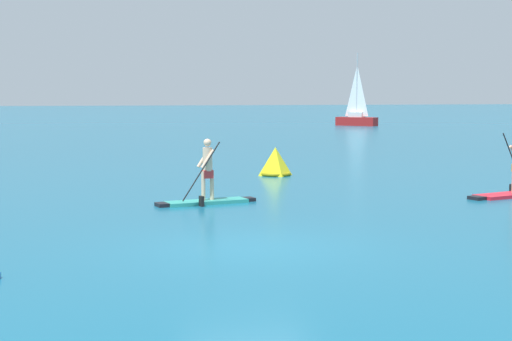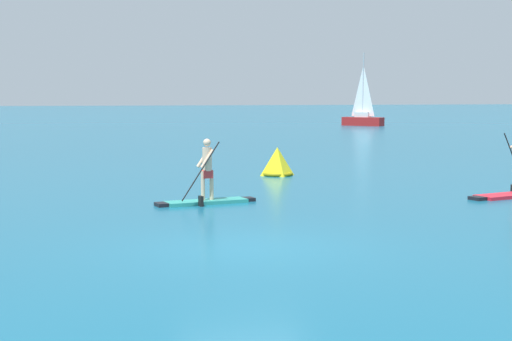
# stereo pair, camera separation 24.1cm
# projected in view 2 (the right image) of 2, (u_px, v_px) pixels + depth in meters

# --- Properties ---
(ground) EXTENTS (440.00, 440.00, 0.00)m
(ground) POSITION_uv_depth(u_px,v_px,m) (246.00, 247.00, 14.81)
(ground) COLOR #145B7A
(paddleboarder_mid_center) EXTENTS (2.86, 1.06, 1.82)m
(paddleboarder_mid_center) POSITION_uv_depth(u_px,v_px,m) (206.00, 189.00, 20.76)
(paddleboarder_mid_center) COLOR teal
(paddleboarder_mid_center) RESTS_ON ground
(race_marker_buoy) EXTENTS (1.17, 1.17, 1.04)m
(race_marker_buoy) POSITION_uv_depth(u_px,v_px,m) (277.00, 163.00, 28.15)
(race_marker_buoy) COLOR yellow
(race_marker_buoy) RESTS_ON ground
(sailboat_right_horizon) EXTENTS (3.42, 3.98, 7.14)m
(sailboat_right_horizon) POSITION_uv_depth(u_px,v_px,m) (363.00, 116.00, 75.04)
(sailboat_right_horizon) COLOR #A51E1E
(sailboat_right_horizon) RESTS_ON ground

